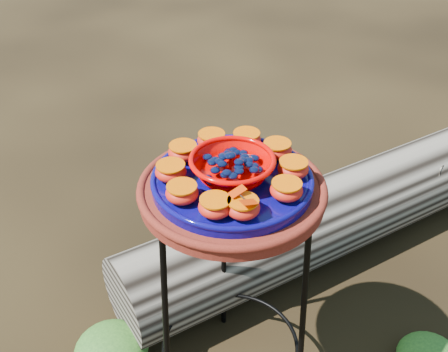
{
  "coord_description": "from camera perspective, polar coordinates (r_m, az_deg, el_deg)",
  "views": [
    {
      "loc": [
        -0.12,
        -1.07,
        1.52
      ],
      "look_at": [
        -0.02,
        0.0,
        0.77
      ],
      "focal_mm": 45.0,
      "sensor_mm": 36.0,
      "label": 1
    }
  ],
  "objects": [
    {
      "name": "butterfly",
      "position": [
        1.17,
        1.96,
        -2.19
      ],
      "size": [
        0.09,
        0.08,
        0.01
      ],
      "primitive_type": null,
      "rotation": [
        0.0,
        0.0,
        0.46
      ],
      "color": "#BE2700",
      "rests_on": "orange_half_0"
    },
    {
      "name": "orange_half_7",
      "position": [
        1.3,
        -5.42,
        0.43
      ],
      "size": [
        0.07,
        0.07,
        0.04
      ],
      "primitive_type": "ellipsoid",
      "color": "#B21110",
      "rests_on": "cobalt_plate"
    },
    {
      "name": "plant_stand",
      "position": [
        1.59,
        0.71,
        -12.34
      ],
      "size": [
        0.44,
        0.44,
        0.7
      ],
      "primitive_type": null,
      "color": "black",
      "rests_on": "ground"
    },
    {
      "name": "orange_half_2",
      "position": [
        1.32,
        7.03,
        0.76
      ],
      "size": [
        0.07,
        0.07,
        0.04
      ],
      "primitive_type": "ellipsoid",
      "color": "#B21110",
      "rests_on": "cobalt_plate"
    },
    {
      "name": "orange_half_1",
      "position": [
        1.25,
        6.36,
        -1.44
      ],
      "size": [
        0.07,
        0.07,
        0.04
      ],
      "primitive_type": "ellipsoid",
      "color": "#B21110",
      "rests_on": "cobalt_plate"
    },
    {
      "name": "orange_half_5",
      "position": [
        1.42,
        -1.26,
        3.65
      ],
      "size": [
        0.07,
        0.07,
        0.04
      ],
      "primitive_type": "ellipsoid",
      "color": "#B21110",
      "rests_on": "cobalt_plate"
    },
    {
      "name": "orange_half_3",
      "position": [
        1.38,
        5.41,
        2.68
      ],
      "size": [
        0.07,
        0.07,
        0.04
      ],
      "primitive_type": "ellipsoid",
      "color": "#B21110",
      "rests_on": "cobalt_plate"
    },
    {
      "name": "terracotta_saucer",
      "position": [
        1.34,
        0.82,
        -1.64
      ],
      "size": [
        0.44,
        0.44,
        0.04
      ],
      "primitive_type": "cylinder",
      "color": "#42140A",
      "rests_on": "plant_stand"
    },
    {
      "name": "orange_half_4",
      "position": [
        1.42,
        2.3,
        3.74
      ],
      "size": [
        0.07,
        0.07,
        0.04
      ],
      "primitive_type": "ellipsoid",
      "color": "#B21110",
      "rests_on": "cobalt_plate"
    },
    {
      "name": "driftwood_log",
      "position": [
        2.18,
        10.21,
        -4.24
      ],
      "size": [
        1.7,
        1.12,
        0.31
      ],
      "primitive_type": null,
      "rotation": [
        0.0,
        0.0,
        0.45
      ],
      "color": "black",
      "rests_on": "ground"
    },
    {
      "name": "red_bowl",
      "position": [
        1.3,
        0.84,
        0.82
      ],
      "size": [
        0.19,
        0.19,
        0.05
      ],
      "primitive_type": null,
      "color": "#D10200",
      "rests_on": "cobalt_plate"
    },
    {
      "name": "cobalt_plate",
      "position": [
        1.32,
        0.83,
        -0.58
      ],
      "size": [
        0.38,
        0.38,
        0.03
      ],
      "primitive_type": "cylinder",
      "color": "#000142",
      "rests_on": "terracotta_saucer"
    },
    {
      "name": "foliage_left",
      "position": [
        1.88,
        -11.37,
        -16.88
      ],
      "size": [
        0.23,
        0.23,
        0.12
      ],
      "primitive_type": "ellipsoid",
      "color": "#1E4518",
      "rests_on": "ground"
    },
    {
      "name": "orange_half_9",
      "position": [
        1.19,
        -0.89,
        -3.13
      ],
      "size": [
        0.07,
        0.07,
        0.04
      ],
      "primitive_type": "ellipsoid",
      "color": "#B21110",
      "rests_on": "cobalt_plate"
    },
    {
      "name": "orange_half_6",
      "position": [
        1.37,
        -4.17,
        2.45
      ],
      "size": [
        0.07,
        0.07,
        0.04
      ],
      "primitive_type": "ellipsoid",
      "color": "#B21110",
      "rests_on": "cobalt_plate"
    },
    {
      "name": "orange_half_8",
      "position": [
        1.24,
        -4.28,
        -1.74
      ],
      "size": [
        0.07,
        0.07,
        0.04
      ],
      "primitive_type": "ellipsoid",
      "color": "#B21110",
      "rests_on": "cobalt_plate"
    },
    {
      "name": "glass_gems",
      "position": [
        1.28,
        0.86,
        2.27
      ],
      "size": [
        0.15,
        0.15,
        0.03
      ],
      "primitive_type": null,
      "color": "black",
      "rests_on": "red_bowl"
    },
    {
      "name": "orange_half_0",
      "position": [
        1.19,
        1.93,
        -3.24
      ],
      "size": [
        0.07,
        0.07,
        0.04
      ],
      "primitive_type": "ellipsoid",
      "color": "#B21110",
      "rests_on": "cobalt_plate"
    },
    {
      "name": "foliage_back",
      "position": [
        2.13,
        -1.71,
        -7.97
      ],
      "size": [
        0.27,
        0.27,
        0.13
      ],
      "primitive_type": "ellipsoid",
      "color": "#1E4518",
      "rests_on": "ground"
    }
  ]
}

